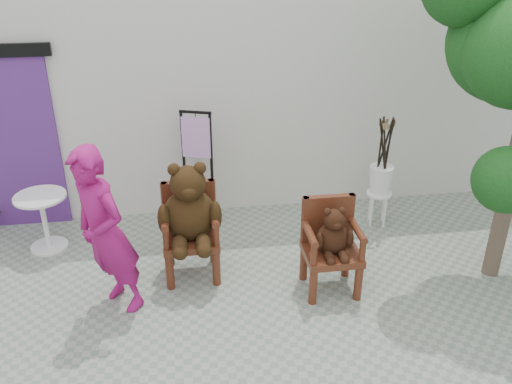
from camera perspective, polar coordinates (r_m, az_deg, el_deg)
ground_plane at (r=5.42m, az=3.19°, el=-14.45°), size 60.00×60.00×0.00m
back_wall at (r=7.44m, az=-1.19°, el=10.54°), size 9.00×1.00×3.00m
doorway at (r=7.31m, az=-24.72°, el=5.01°), size 1.40×0.11×2.33m
chair_big at (r=5.81m, az=-6.99°, el=-2.39°), size 0.67×0.71×1.36m
chair_small at (r=5.70m, az=7.96°, el=-4.91°), size 0.58×0.53×1.01m
person at (r=5.36m, az=-15.57°, el=-4.17°), size 0.76×0.78×1.80m
cafe_table at (r=6.88m, az=-21.47°, el=-2.32°), size 0.60×0.60×0.70m
display_stand at (r=6.96m, az=-6.06°, el=1.17°), size 0.54×0.48×1.51m
stool_bucket at (r=7.02m, az=13.01°, el=1.33°), size 0.32×0.32×1.45m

